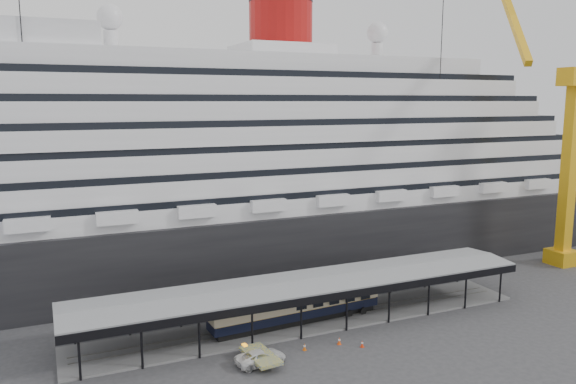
# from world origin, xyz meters

# --- Properties ---
(ground) EXTENTS (200.00, 200.00, 0.00)m
(ground) POSITION_xyz_m (0.00, 0.00, 0.00)
(ground) COLOR #343436
(ground) RESTS_ON ground
(cruise_ship) EXTENTS (130.00, 30.00, 43.90)m
(cruise_ship) POSITION_xyz_m (0.05, 32.00, 18.35)
(cruise_ship) COLOR black
(cruise_ship) RESTS_ON ground
(platform_canopy) EXTENTS (56.00, 9.18, 5.30)m
(platform_canopy) POSITION_xyz_m (0.00, 5.00, 2.36)
(platform_canopy) COLOR slate
(platform_canopy) RESTS_ON ground
(crane_yellow) EXTENTS (23.83, 18.78, 47.60)m
(crane_yellow) POSITION_xyz_m (47.06, 10.54, 19.96)
(crane_yellow) COLOR gold
(crane_yellow) RESTS_ON ground
(port_truck) EXTENTS (5.38, 2.87, 1.44)m
(port_truck) POSITION_xyz_m (-9.18, -2.90, 0.72)
(port_truck) COLOR silver
(port_truck) RESTS_ON ground
(pullman_carriage) EXTENTS (21.66, 4.12, 21.14)m
(pullman_carriage) POSITION_xyz_m (-1.56, 5.00, 2.57)
(pullman_carriage) COLOR black
(pullman_carriage) RESTS_ON ground
(traffic_cone_left) EXTENTS (0.52, 0.52, 0.82)m
(traffic_cone_left) POSITION_xyz_m (0.31, -2.04, 0.41)
(traffic_cone_left) COLOR #EC490D
(traffic_cone_left) RESTS_ON ground
(traffic_cone_mid) EXTENTS (0.50, 0.50, 0.76)m
(traffic_cone_mid) POSITION_xyz_m (-3.77, -1.82, 0.38)
(traffic_cone_mid) COLOR #D75A0B
(traffic_cone_mid) RESTS_ON ground
(traffic_cone_right) EXTENTS (0.50, 0.50, 0.76)m
(traffic_cone_right) POSITION_xyz_m (2.23, -3.64, 0.38)
(traffic_cone_right) COLOR red
(traffic_cone_right) RESTS_ON ground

